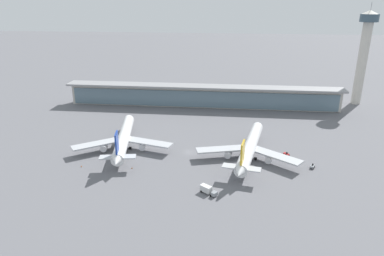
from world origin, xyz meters
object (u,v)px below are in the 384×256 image
airliner_centre_stand (250,147)px  service_truck_mid_apron_red (286,154)px  service_truck_near_nose_grey (208,190)px  safety_cone_bravo (132,168)px  airliner_left_stand (124,138)px  safety_cone_alpha (81,166)px  service_truck_under_wing_grey (312,166)px  control_tower (364,50)px

airliner_centre_stand → service_truck_mid_apron_red: size_ratio=19.34×
airliner_centre_stand → service_truck_near_nose_grey: bearing=-116.7°
safety_cone_bravo → airliner_centre_stand: bearing=18.2°
service_truck_near_nose_grey → airliner_centre_stand: bearing=63.3°
airliner_left_stand → service_truck_near_nose_grey: size_ratio=8.79×
safety_cone_bravo → service_truck_near_nose_grey: bearing=-26.6°
service_truck_mid_apron_red → safety_cone_alpha: size_ratio=4.73×
airliner_left_stand → airliner_centre_stand: same height
airliner_centre_stand → service_truck_near_nose_grey: size_ratio=8.79×
airliner_centre_stand → service_truck_near_nose_grey: (-17.37, -34.60, -3.70)m
service_truck_mid_apron_red → safety_cone_alpha: service_truck_mid_apron_red is taller
airliner_centre_stand → service_truck_mid_apron_red: 18.70m
airliner_left_stand → service_truck_under_wing_grey: 90.57m
service_truck_near_nose_grey → service_truck_under_wing_grey: bearing=30.8°
control_tower → safety_cone_alpha: (-154.23, -118.47, -37.04)m
service_truck_under_wing_grey → safety_cone_alpha: (-102.78, -10.31, -0.56)m
airliner_centre_stand → service_truck_under_wing_grey: (27.52, -7.79, -4.52)m
airliner_left_stand → control_tower: 173.65m
airliner_left_stand → control_tower: (141.09, 96.04, 31.97)m
airliner_centre_stand → service_truck_under_wing_grey: size_ratio=19.33×
service_truck_mid_apron_red → service_truck_near_nose_grey: bearing=-132.3°
airliner_left_stand → control_tower: bearing=34.2°
airliner_left_stand → service_truck_near_nose_grey: (44.75, -38.93, -3.70)m
service_truck_near_nose_grey → safety_cone_alpha: size_ratio=10.41×
safety_cone_bravo → service_truck_under_wing_grey: bearing=6.7°
service_truck_under_wing_grey → service_truck_near_nose_grey: bearing=-149.2°
control_tower → safety_cone_bravo: 180.01m
airliner_centre_stand → service_truck_mid_apron_red: airliner_centre_stand is taller
service_truck_near_nose_grey → service_truck_mid_apron_red: (35.07, 38.58, -0.82)m
airliner_centre_stand → safety_cone_alpha: 77.57m
service_truck_under_wing_grey → control_tower: control_tower is taller
service_truck_mid_apron_red → safety_cone_alpha: 95.54m
safety_cone_alpha → control_tower: bearing=37.5°
service_truck_mid_apron_red → airliner_centre_stand: bearing=-167.3°
airliner_left_stand → control_tower: size_ratio=0.94×
service_truck_near_nose_grey → safety_cone_alpha: (-57.89, 16.51, -1.37)m
airliner_left_stand → airliner_centre_stand: bearing=-4.0°
control_tower → safety_cone_bravo: (-131.22, -117.53, -37.04)m
service_truck_near_nose_grey → service_truck_under_wing_grey: (44.89, 26.81, -0.82)m
airliner_centre_stand → service_truck_under_wing_grey: airliner_centre_stand is taller
control_tower → safety_cone_bravo: size_ratio=97.73×
service_truck_mid_apron_red → control_tower: size_ratio=0.05×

